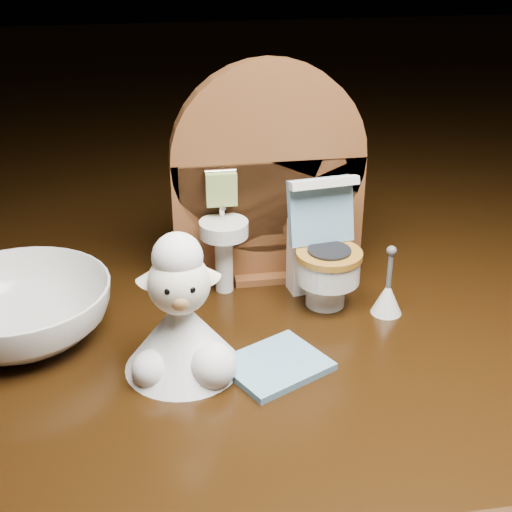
{
  "coord_description": "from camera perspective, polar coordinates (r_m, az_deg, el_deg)",
  "views": [
    {
      "loc": [
        -0.08,
        -0.38,
        0.24
      ],
      "look_at": [
        -0.02,
        0.0,
        0.05
      ],
      "focal_mm": 50.0,
      "sensor_mm": 36.0,
      "label": 1
    }
  ],
  "objects": [
    {
      "name": "toilet_brush",
      "position": [
        0.46,
        10.47,
        -3.12
      ],
      "size": [
        0.02,
        0.02,
        0.05
      ],
      "color": "white",
      "rests_on": "ground"
    },
    {
      "name": "bath_mat",
      "position": [
        0.41,
        1.59,
        -8.7
      ],
      "size": [
        0.07,
        0.06,
        0.0
      ],
      "primitive_type": "cube",
      "rotation": [
        0.0,
        0.0,
        0.48
      ],
      "color": "#6797B5",
      "rests_on": "ground"
    },
    {
      "name": "backdrop_panel",
      "position": [
        0.48,
        0.92,
        5.51
      ],
      "size": [
        0.13,
        0.05,
        0.15
      ],
      "color": "brown",
      "rests_on": "ground"
    },
    {
      "name": "plush_lamb",
      "position": [
        0.4,
        -5.96,
        -5.43
      ],
      "size": [
        0.07,
        0.07,
        0.09
      ],
      "rotation": [
        0.0,
        0.0,
        -0.02
      ],
      "color": "white",
      "rests_on": "ground"
    },
    {
      "name": "ceramic_bowl",
      "position": [
        0.45,
        -18.35,
        -4.25
      ],
      "size": [
        0.14,
        0.14,
        0.03
      ],
      "primitive_type": "imported",
      "rotation": [
        0.0,
        0.0,
        0.29
      ],
      "color": "white",
      "rests_on": "ground"
    },
    {
      "name": "toy_toilet",
      "position": [
        0.46,
        5.34,
        -0.05
      ],
      "size": [
        0.05,
        0.06,
        0.08
      ],
      "rotation": [
        0.0,
        0.0,
        0.13
      ],
      "color": "white",
      "rests_on": "ground"
    }
  ]
}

